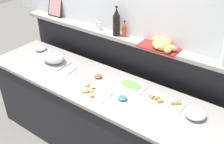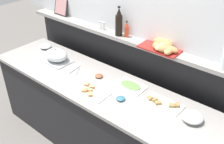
% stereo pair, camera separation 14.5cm
% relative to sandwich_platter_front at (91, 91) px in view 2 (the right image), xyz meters
% --- Properties ---
extents(ground_plane, '(12.00, 12.00, 0.00)m').
position_rel_sandwich_platter_front_xyz_m(ground_plane, '(-0.05, 0.75, -0.91)').
color(ground_plane, slate).
extents(buffet_counter, '(2.68, 0.71, 0.90)m').
position_rel_sandwich_platter_front_xyz_m(buffet_counter, '(-0.05, 0.15, -0.46)').
color(buffet_counter, black).
rests_on(buffet_counter, ground_plane).
extents(back_ledge_unit, '(2.87, 0.22, 1.26)m').
position_rel_sandwich_platter_front_xyz_m(back_ledge_unit, '(-0.05, 0.68, -0.25)').
color(back_ledge_unit, black).
rests_on(back_ledge_unit, ground_plane).
extents(sandwich_platter_front, '(0.35, 0.20, 0.04)m').
position_rel_sandwich_platter_front_xyz_m(sandwich_platter_front, '(0.00, 0.00, 0.00)').
color(sandwich_platter_front, white).
rests_on(sandwich_platter_front, buffet_counter).
extents(sandwich_platter_side, '(0.36, 0.17, 0.04)m').
position_rel_sandwich_platter_front_xyz_m(sandwich_platter_side, '(0.63, 0.27, 0.00)').
color(sandwich_platter_side, white).
rests_on(sandwich_platter_side, buffet_counter).
extents(cold_cuts_platter, '(0.30, 0.19, 0.02)m').
position_rel_sandwich_platter_front_xyz_m(cold_cuts_platter, '(0.24, 0.32, -0.00)').
color(cold_cuts_platter, white).
rests_on(cold_cuts_platter, buffet_counter).
extents(serving_cloche, '(0.34, 0.24, 0.17)m').
position_rel_sandwich_platter_front_xyz_m(serving_cloche, '(-0.73, 0.19, 0.06)').
color(serving_cloche, '#B7BABF').
rests_on(serving_cloche, buffet_counter).
extents(glass_bowl_large, '(0.18, 0.18, 0.07)m').
position_rel_sandwich_platter_front_xyz_m(glass_bowl_large, '(0.93, 0.24, 0.02)').
color(glass_bowl_large, silver).
rests_on(glass_bowl_large, buffet_counter).
extents(glass_bowl_medium, '(0.14, 0.14, 0.06)m').
position_rel_sandwich_platter_front_xyz_m(glass_bowl_medium, '(-1.10, 0.32, 0.02)').
color(glass_bowl_medium, silver).
rests_on(glass_bowl_medium, buffet_counter).
extents(condiment_bowl_red, '(0.08, 0.08, 0.03)m').
position_rel_sandwich_platter_front_xyz_m(condiment_bowl_red, '(-0.12, 0.25, 0.00)').
color(condiment_bowl_red, brown).
rests_on(condiment_bowl_red, buffet_counter).
extents(condiment_bowl_teal, '(0.08, 0.08, 0.03)m').
position_rel_sandwich_platter_front_xyz_m(condiment_bowl_teal, '(0.30, 0.08, 0.00)').
color(condiment_bowl_teal, teal).
rests_on(condiment_bowl_teal, buffet_counter).
extents(serving_tongs, '(0.11, 0.19, 0.01)m').
position_rel_sandwich_platter_front_xyz_m(serving_tongs, '(-0.41, 0.20, -0.01)').
color(serving_tongs, '#B7BABF').
rests_on(serving_tongs, buffet_counter).
extents(wine_bottle_dark, '(0.08, 0.08, 0.32)m').
position_rel_sandwich_platter_front_xyz_m(wine_bottle_dark, '(-0.13, 0.59, 0.49)').
color(wine_bottle_dark, black).
rests_on(wine_bottle_dark, back_ledge_unit).
extents(hot_sauce_bottle, '(0.04, 0.04, 0.18)m').
position_rel_sandwich_platter_front_xyz_m(hot_sauce_bottle, '(-0.04, 0.61, 0.43)').
color(hot_sauce_bottle, red).
rests_on(hot_sauce_bottle, back_ledge_unit).
extents(salt_shaker, '(0.03, 0.03, 0.09)m').
position_rel_sandwich_platter_front_xyz_m(salt_shaker, '(-0.40, 0.60, 0.39)').
color(salt_shaker, white).
rests_on(salt_shaker, back_ledge_unit).
extents(pepper_shaker, '(0.03, 0.03, 0.09)m').
position_rel_sandwich_platter_front_xyz_m(pepper_shaker, '(-0.35, 0.60, 0.39)').
color(pepper_shaker, white).
rests_on(pepper_shaker, back_ledge_unit).
extents(bread_basket, '(0.41, 0.29, 0.08)m').
position_rel_sandwich_platter_front_xyz_m(bread_basket, '(0.42, 0.58, 0.39)').
color(bread_basket, '#B2231E').
rests_on(bread_basket, back_ledge_unit).
extents(framed_picture, '(0.23, 0.07, 0.24)m').
position_rel_sandwich_platter_front_xyz_m(framed_picture, '(-1.10, 0.64, 0.47)').
color(framed_picture, black).
rests_on(framed_picture, back_ledge_unit).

